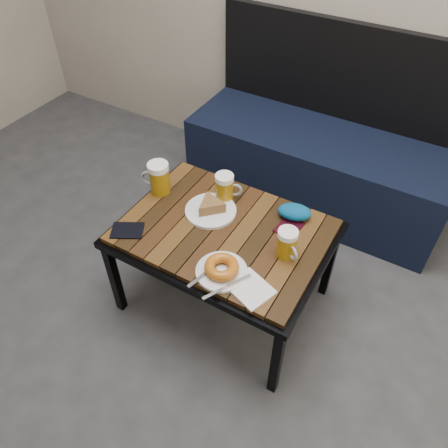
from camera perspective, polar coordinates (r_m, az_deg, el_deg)
The scene contains 12 objects.
bench at distance 2.50m, azimuth 12.15°, elevation 8.14°, with size 1.40×0.50×0.95m.
cafe_table at distance 1.79m, azimuth 0.00°, elevation -1.65°, with size 0.84×0.62×0.47m.
beer_mug_left at distance 1.90m, azimuth -8.53°, elevation 5.99°, with size 0.14×0.10×0.14m.
beer_mug_centre at distance 1.85m, azimuth 0.13°, elevation 4.80°, with size 0.12×0.10×0.13m.
beer_mug_right at distance 1.63m, azimuth 8.24°, elevation -2.53°, with size 0.11×0.10×0.12m.
plate_pie at distance 1.81m, azimuth -1.75°, elevation 2.13°, with size 0.21×0.21×0.06m.
plate_bagel at distance 1.59m, azimuth -0.33°, elevation -5.91°, with size 0.20×0.24×0.05m.
napkin_left at distance 1.85m, azimuth -1.58°, elevation 2.31°, with size 0.13×0.14×0.01m.
napkin_right at distance 1.55m, azimuth 3.45°, elevation -8.45°, with size 0.18×0.17×0.01m.
passport_navy at distance 1.79m, azimuth -12.51°, elevation -0.82°, with size 0.09×0.13×0.01m, color black.
passport_burgundy at distance 1.78m, azimuth 8.50°, elevation -0.41°, with size 0.08×0.12×0.01m, color black.
knit_pouch at distance 1.81m, azimuth 9.19°, elevation 1.57°, with size 0.14×0.09×0.06m, color navy.
Camera 1 is at (0.76, -0.20, 1.71)m, focal length 35.00 mm.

